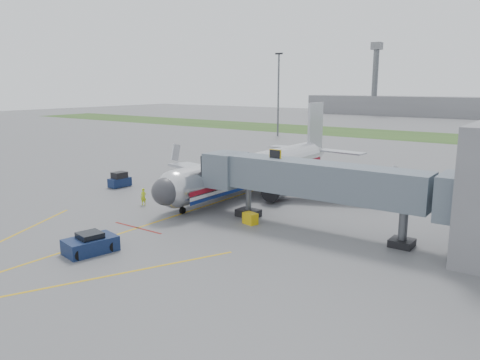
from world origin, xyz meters
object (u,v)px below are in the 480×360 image
Objects in this scene: pushback_tug at (90,244)px; baggage_tug at (120,180)px; belt_loader at (213,181)px; ramp_worker at (143,197)px; airliner at (256,169)px.

baggage_tug is (-16.83, 17.04, 0.18)m from pushback_tug.
baggage_tug is 0.64× the size of belt_loader.
pushback_tug is 14.53m from ramp_worker.
pushback_tug is at bearing -77.41° from ramp_worker.
ramp_worker is (-7.50, 12.44, 0.25)m from pushback_tug.
airliner is 8.44× the size of pushback_tug.
baggage_tug is 1.54× the size of ramp_worker.
pushback_tug is 23.95m from baggage_tug.
ramp_worker is (-5.67, -13.24, -1.72)m from airliner.
ramp_worker is (0.35, -12.37, 0.39)m from belt_loader.
belt_loader reaches higher than ramp_worker.
belt_loader is at bearing -171.79° from airliner.
pushback_tug is at bearing -45.36° from baggage_tug.
belt_loader is (-7.85, 24.82, -0.13)m from pushback_tug.
pushback_tug is 0.96× the size of belt_loader.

